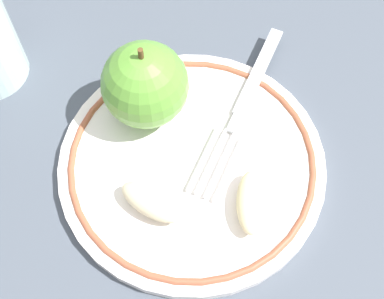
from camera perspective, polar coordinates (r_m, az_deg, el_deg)
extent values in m
plane|color=#464D58|center=(0.47, -0.85, -3.35)|extent=(2.00, 2.00, 0.00)
cylinder|color=white|center=(0.47, 0.00, -1.62)|extent=(0.23, 0.23, 0.01)
torus|color=#A05338|center=(0.46, 0.00, -1.32)|extent=(0.22, 0.22, 0.01)
sphere|color=#5E9E36|center=(0.46, -4.57, 7.09)|extent=(0.08, 0.08, 0.08)
cylinder|color=brown|center=(0.43, -4.98, 10.28)|extent=(0.00, 0.00, 0.01)
ellipsoid|color=beige|center=(0.44, -4.35, -5.60)|extent=(0.06, 0.05, 0.02)
ellipsoid|color=beige|center=(0.44, 6.37, -5.59)|extent=(0.06, 0.05, 0.02)
cube|color=silver|center=(0.51, 7.13, 8.31)|extent=(0.08, 0.09, 0.00)
cube|color=silver|center=(0.48, 4.55, 2.81)|extent=(0.02, 0.02, 0.00)
cube|color=silver|center=(0.46, 1.20, -0.90)|extent=(0.04, 0.05, 0.00)
cube|color=silver|center=(0.46, 2.11, -1.26)|extent=(0.04, 0.05, 0.00)
cube|color=silver|center=(0.46, 3.03, -1.62)|extent=(0.04, 0.05, 0.00)
cube|color=silver|center=(0.46, 3.96, -1.98)|extent=(0.04, 0.05, 0.00)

